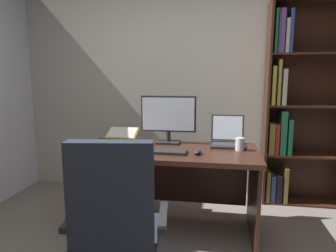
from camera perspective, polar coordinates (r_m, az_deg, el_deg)
wall_back at (r=3.57m, az=4.26°, el=7.48°), size 4.63×0.12×2.52m
desk at (r=2.72m, az=0.21°, el=-8.37°), size 1.54×0.73×0.76m
bookshelf at (r=3.46m, az=23.23°, el=2.93°), size 0.85×0.27×2.15m
office_chair at (r=1.94m, az=-9.87°, el=-19.67°), size 0.66×0.60×1.04m
monitor at (r=2.79m, az=0.06°, el=1.32°), size 0.52×0.16×0.45m
laptop at (r=2.79m, az=11.28°, el=-2.46°), size 0.30×0.32×0.26m
keyboard at (r=2.47m, az=-1.36°, el=-4.86°), size 0.42×0.15×0.02m
computer_mouse at (r=2.43m, az=5.63°, el=-4.94°), size 0.06×0.10×0.04m
reading_stand_with_book at (r=2.98m, az=-8.82°, el=-1.59°), size 0.30×0.26×0.11m
open_binder at (r=2.52m, az=-10.05°, el=-4.72°), size 0.49×0.39×0.02m
notepad at (r=2.63m, az=-5.21°, el=-4.14°), size 0.17×0.22×0.01m
pen at (r=2.63m, az=-4.79°, el=-3.97°), size 0.14×0.01×0.01m
coffee_mug at (r=2.61m, az=13.54°, el=-3.38°), size 0.08×0.08×0.11m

